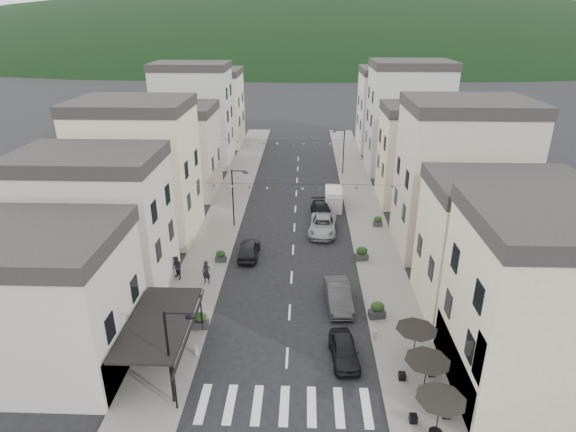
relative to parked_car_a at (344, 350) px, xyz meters
name	(u,v)px	position (x,y,z in m)	size (l,w,h in m)	color
sidewalk_left	(229,204)	(-11.04, 26.00, -0.63)	(4.00, 76.00, 0.12)	slate
sidewalk_right	(363,206)	(3.96, 26.00, -0.63)	(4.00, 76.00, 0.12)	slate
hill_backdrop	(304,49)	(-3.54, 294.00, -0.69)	(640.00, 360.00, 70.00)	black
boutique_building	(22,308)	(-19.04, -1.00, 3.31)	(12.00, 8.00, 8.00)	beige
bistro_building	(555,314)	(10.96, -2.00, 4.31)	(10.00, 8.00, 10.00)	#C1B999
boutique_awning	(163,323)	(-10.78, -1.00, 2.43)	(3.77, 7.50, 3.28)	black
buildings_row_left	(176,139)	(-18.04, 31.75, 5.43)	(10.20, 54.16, 14.00)	beige
buildings_row_right	(422,142)	(10.96, 30.59, 5.63)	(10.20, 54.16, 14.50)	#C1B999
cafe_terrace	(427,365)	(4.16, -3.20, 1.67)	(2.50, 8.10, 2.53)	black
streetlamp_left_near	(173,348)	(-9.36, -4.00, 3.01)	(1.70, 0.56, 6.00)	black
streetlamp_left_far	(235,192)	(-9.36, 20.00, 3.01)	(1.70, 0.56, 6.00)	black
streetlamp_right_far	(342,147)	(2.28, 38.00, 3.01)	(1.70, 0.56, 6.00)	black
bollards	(287,358)	(-3.54, -0.50, -0.27)	(11.66, 10.26, 0.60)	gray
bunting_near	(294,188)	(-3.54, 16.00, 4.97)	(19.00, 0.28, 0.62)	black
bunting_far	(297,143)	(-3.54, 32.00, 4.97)	(19.00, 0.28, 0.62)	black
parked_car_a	(344,350)	(0.00, 0.00, 0.00)	(1.62, 4.03, 1.37)	black
parked_car_b	(338,296)	(0.01, 6.07, 0.11)	(1.70, 4.86, 1.60)	#343336
parked_car_c	(323,225)	(-0.74, 18.89, 0.09)	(2.58, 5.59, 1.55)	#95989D
parked_car_d	(322,211)	(-0.74, 22.79, 0.03)	(2.00, 4.92, 1.43)	black
parked_car_e	(249,249)	(-7.42, 13.53, 0.05)	(1.74, 4.32, 1.47)	black
delivery_van	(333,198)	(0.66, 25.73, 0.39)	(1.96, 4.64, 2.20)	silver
pedestrian_a	(206,272)	(-10.24, 8.72, 0.39)	(0.69, 0.46, 1.90)	black
pedestrian_b	(177,268)	(-12.74, 9.27, 0.42)	(0.96, 0.75, 1.97)	black
planter_la	(200,320)	(-9.54, 2.75, 0.03)	(1.13, 0.66, 1.23)	#29292B
planter_lb	(221,256)	(-9.72, 12.31, -0.06)	(0.96, 0.55, 1.05)	#313133
planter_ra	(377,310)	(2.64, 4.41, 0.05)	(1.22, 0.81, 1.27)	#2A2B2D
planter_rb	(362,253)	(2.46, 13.07, 0.04)	(1.21, 0.82, 1.24)	#333336
planter_rc	(378,221)	(4.86, 20.42, -0.05)	(0.96, 0.56, 1.05)	#323235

